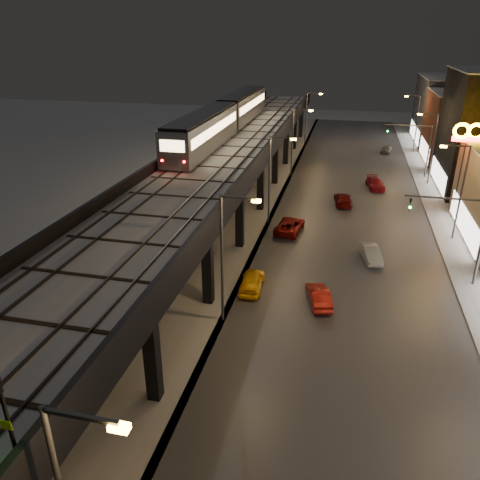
{
  "coord_description": "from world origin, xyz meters",
  "views": [
    {
      "loc": [
        6.55,
        -13.04,
        18.04
      ],
      "look_at": [
        -0.06,
        15.43,
        5.0
      ],
      "focal_mm": 35.0,
      "sensor_mm": 36.0,
      "label": 1
    }
  ],
  "objects_px": {
    "car_onc_white": "(375,184)",
    "subway_train": "(226,116)",
    "car_near_white": "(319,297)",
    "car_mid_silver": "(290,226)",
    "car_mid_dark": "(343,200)",
    "rail_signal": "(0,401)",
    "car_onc_red": "(386,150)",
    "car_onc_silver": "(371,254)",
    "car_taxi": "(252,282)"
  },
  "relations": [
    {
      "from": "car_taxi",
      "to": "rail_signal",
      "type": "bearing_deg",
      "value": 80.45
    },
    {
      "from": "car_mid_silver",
      "to": "car_onc_red",
      "type": "height_order",
      "value": "car_mid_silver"
    },
    {
      "from": "rail_signal",
      "to": "car_onc_white",
      "type": "distance_m",
      "value": 52.61
    },
    {
      "from": "car_mid_dark",
      "to": "car_onc_white",
      "type": "bearing_deg",
      "value": -124.87
    },
    {
      "from": "car_taxi",
      "to": "car_mid_dark",
      "type": "height_order",
      "value": "car_taxi"
    },
    {
      "from": "subway_train",
      "to": "car_onc_red",
      "type": "xyz_separation_m",
      "value": [
        21.19,
        21.37,
        -7.85
      ]
    },
    {
      "from": "rail_signal",
      "to": "car_taxi",
      "type": "height_order",
      "value": "rail_signal"
    },
    {
      "from": "car_near_white",
      "to": "car_mid_silver",
      "type": "height_order",
      "value": "car_mid_silver"
    },
    {
      "from": "rail_signal",
      "to": "car_mid_dark",
      "type": "distance_m",
      "value": 45.05
    },
    {
      "from": "car_taxi",
      "to": "car_onc_silver",
      "type": "distance_m",
      "value": 11.46
    },
    {
      "from": "car_onc_silver",
      "to": "car_onc_red",
      "type": "bearing_deg",
      "value": 72.88
    },
    {
      "from": "rail_signal",
      "to": "car_near_white",
      "type": "bearing_deg",
      "value": 70.44
    },
    {
      "from": "rail_signal",
      "to": "car_mid_dark",
      "type": "relative_size",
      "value": 0.7
    },
    {
      "from": "car_near_white",
      "to": "rail_signal",
      "type": "bearing_deg",
      "value": 55.48
    },
    {
      "from": "subway_train",
      "to": "car_mid_dark",
      "type": "xyz_separation_m",
      "value": [
        15.08,
        -5.46,
        -7.82
      ]
    },
    {
      "from": "car_near_white",
      "to": "car_mid_silver",
      "type": "bearing_deg",
      "value": -88.46
    },
    {
      "from": "car_near_white",
      "to": "car_onc_white",
      "type": "distance_m",
      "value": 29.47
    },
    {
      "from": "car_onc_white",
      "to": "car_onc_red",
      "type": "height_order",
      "value": "car_onc_white"
    },
    {
      "from": "subway_train",
      "to": "car_onc_red",
      "type": "height_order",
      "value": "subway_train"
    },
    {
      "from": "car_taxi",
      "to": "car_mid_silver",
      "type": "relative_size",
      "value": 0.84
    },
    {
      "from": "car_taxi",
      "to": "car_onc_white",
      "type": "height_order",
      "value": "car_taxi"
    },
    {
      "from": "car_onc_white",
      "to": "subway_train",
      "type": "bearing_deg",
      "value": 174.46
    },
    {
      "from": "car_onc_white",
      "to": "car_onc_red",
      "type": "relative_size",
      "value": 1.22
    },
    {
      "from": "car_mid_silver",
      "to": "car_near_white",
      "type": "bearing_deg",
      "value": 113.64
    },
    {
      "from": "car_onc_silver",
      "to": "car_onc_red",
      "type": "xyz_separation_m",
      "value": [
        3.38,
        40.72,
        -0.0
      ]
    },
    {
      "from": "subway_train",
      "to": "car_onc_silver",
      "type": "height_order",
      "value": "subway_train"
    },
    {
      "from": "car_mid_dark",
      "to": "rail_signal",
      "type": "bearing_deg",
      "value": 71.8
    },
    {
      "from": "rail_signal",
      "to": "car_mid_silver",
      "type": "distance_m",
      "value": 35.33
    },
    {
      "from": "car_onc_silver",
      "to": "car_onc_white",
      "type": "xyz_separation_m",
      "value": [
        1.01,
        20.91,
        0.02
      ]
    },
    {
      "from": "subway_train",
      "to": "car_onc_red",
      "type": "distance_m",
      "value": 31.1
    },
    {
      "from": "car_taxi",
      "to": "car_onc_white",
      "type": "relative_size",
      "value": 0.93
    },
    {
      "from": "subway_train",
      "to": "car_near_white",
      "type": "height_order",
      "value": "subway_train"
    },
    {
      "from": "car_taxi",
      "to": "car_onc_white",
      "type": "bearing_deg",
      "value": -112.57
    },
    {
      "from": "car_onc_white",
      "to": "car_taxi",
      "type": "bearing_deg",
      "value": -119.69
    },
    {
      "from": "subway_train",
      "to": "car_taxi",
      "type": "bearing_deg",
      "value": -71.47
    },
    {
      "from": "car_taxi",
      "to": "car_near_white",
      "type": "height_order",
      "value": "car_taxi"
    },
    {
      "from": "car_near_white",
      "to": "car_onc_white",
      "type": "relative_size",
      "value": 0.88
    },
    {
      "from": "car_mid_silver",
      "to": "car_mid_dark",
      "type": "height_order",
      "value": "car_mid_silver"
    },
    {
      "from": "car_near_white",
      "to": "car_mid_silver",
      "type": "relative_size",
      "value": 0.8
    },
    {
      "from": "car_onc_silver",
      "to": "car_onc_white",
      "type": "distance_m",
      "value": 20.93
    },
    {
      "from": "rail_signal",
      "to": "car_onc_silver",
      "type": "height_order",
      "value": "rail_signal"
    },
    {
      "from": "car_mid_silver",
      "to": "car_mid_dark",
      "type": "xyz_separation_m",
      "value": [
        4.87,
        9.27,
        -0.03
      ]
    },
    {
      "from": "subway_train",
      "to": "car_onc_white",
      "type": "relative_size",
      "value": 8.53
    },
    {
      "from": "rail_signal",
      "to": "car_onc_red",
      "type": "xyz_separation_m",
      "value": [
        14.79,
        70.29,
        -8.18
      ]
    },
    {
      "from": "subway_train",
      "to": "car_onc_silver",
      "type": "relative_size",
      "value": 10.04
    },
    {
      "from": "car_onc_silver",
      "to": "car_onc_red",
      "type": "height_order",
      "value": "car_onc_silver"
    },
    {
      "from": "car_mid_silver",
      "to": "car_onc_white",
      "type": "height_order",
      "value": "car_mid_silver"
    },
    {
      "from": "car_mid_silver",
      "to": "car_mid_dark",
      "type": "distance_m",
      "value": 10.47
    },
    {
      "from": "car_mid_silver",
      "to": "subway_train",
      "type": "bearing_deg",
      "value": -48.13
    },
    {
      "from": "car_onc_white",
      "to": "rail_signal",
      "type": "bearing_deg",
      "value": -114.1
    }
  ]
}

